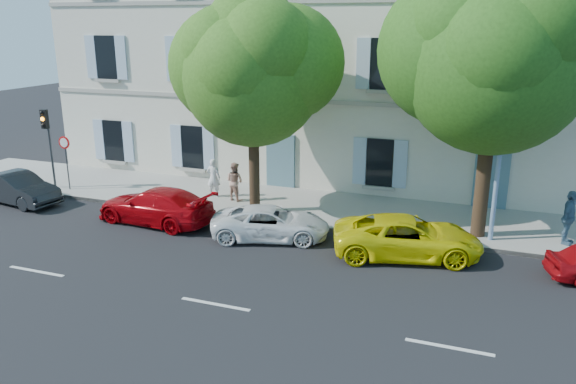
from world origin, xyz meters
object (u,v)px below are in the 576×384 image
at_px(traffic_light, 47,132).
at_px(tree_right, 495,63).
at_px(pedestrian_a, 214,178).
at_px(car_dark_sedan, 18,188).
at_px(pedestrian_c, 569,218).
at_px(car_red_coupe, 155,206).
at_px(pedestrian_b, 235,181).
at_px(car_yellow_supercar, 407,237).
at_px(tree_left, 253,76).
at_px(car_white_coupe, 271,223).
at_px(street_lamp, 505,109).
at_px(road_sign, 65,151).

bearing_deg(traffic_light, tree_right, 1.29).
bearing_deg(pedestrian_a, tree_right, 168.20).
bearing_deg(car_dark_sedan, pedestrian_c, -74.00).
distance_m(car_red_coupe, traffic_light, 7.13).
xyz_separation_m(pedestrian_a, pedestrian_b, (1.05, -0.16, -0.01)).
height_order(car_yellow_supercar, tree_right, tree_right).
distance_m(traffic_light, pedestrian_b, 8.56).
bearing_deg(tree_left, car_red_coupe, -145.75).
bearing_deg(pedestrian_b, car_white_coupe, 147.47).
height_order(car_red_coupe, tree_right, tree_right).
height_order(car_white_coupe, traffic_light, traffic_light).
height_order(traffic_light, street_lamp, street_lamp).
xyz_separation_m(road_sign, pedestrian_c, (19.83, 0.50, -0.79)).
xyz_separation_m(road_sign, pedestrian_b, (7.51, 1.09, -0.91)).
xyz_separation_m(car_white_coupe, traffic_light, (-11.15, 1.98, 2.11)).
bearing_deg(traffic_light, car_red_coupe, -16.75).
xyz_separation_m(car_red_coupe, car_yellow_supercar, (9.25, 0.04, -0.01)).
height_order(car_dark_sedan, car_yellow_supercar, car_yellow_supercar).
height_order(car_red_coupe, car_yellow_supercar, car_red_coupe).
height_order(car_red_coupe, car_white_coupe, car_red_coupe).
distance_m(road_sign, pedestrian_c, 19.85).
height_order(car_white_coupe, pedestrian_a, pedestrian_a).
height_order(car_red_coupe, road_sign, road_sign).
bearing_deg(car_yellow_supercar, car_white_coupe, 76.18).
xyz_separation_m(tree_left, traffic_light, (-9.64, -0.14, -2.64)).
relative_size(car_red_coupe, street_lamp, 0.59).
distance_m(car_white_coupe, car_yellow_supercar, 4.65).
relative_size(street_lamp, pedestrian_c, 4.31).
height_order(tree_right, pedestrian_a, tree_right).
distance_m(car_red_coupe, tree_left, 5.97).
distance_m(tree_right, street_lamp, 1.51).
bearing_deg(tree_left, pedestrian_a, 153.40).
bearing_deg(tree_right, car_red_coupe, -168.16).
bearing_deg(car_red_coupe, car_white_coupe, 95.20).
relative_size(car_dark_sedan, car_yellow_supercar, 0.83).
xyz_separation_m(car_yellow_supercar, tree_left, (-6.16, 2.06, 4.66)).
height_order(car_white_coupe, road_sign, road_sign).
bearing_deg(car_yellow_supercar, car_red_coupe, 75.85).
bearing_deg(traffic_light, tree_left, 0.80).
relative_size(car_red_coupe, pedestrian_c, 2.52).
xyz_separation_m(car_white_coupe, street_lamp, (7.14, 1.93, 4.01)).
height_order(tree_left, pedestrian_b, tree_left).
relative_size(car_red_coupe, road_sign, 1.94).
bearing_deg(car_white_coupe, car_dark_sedan, 72.95).
relative_size(street_lamp, pedestrian_b, 4.92).
bearing_deg(pedestrian_a, pedestrian_c, 170.01).
height_order(car_white_coupe, pedestrian_b, pedestrian_b).
relative_size(car_red_coupe, pedestrian_a, 2.83).
relative_size(car_dark_sedan, pedestrian_b, 2.46).
relative_size(car_white_coupe, pedestrian_a, 2.50).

